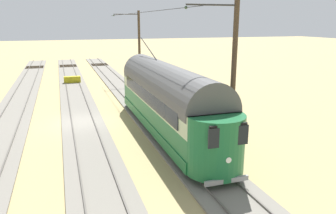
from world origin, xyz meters
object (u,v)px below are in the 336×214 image
(vintage_streetcar, at_px, (166,98))
(catenary_pole_mid_near, at_px, (232,72))
(track_end_bumper, at_px, (72,80))
(catenary_pole_foreground, at_px, (139,45))

(vintage_streetcar, bearing_deg, catenary_pole_mid_near, 131.10)
(vintage_streetcar, bearing_deg, track_end_bumper, -75.98)
(catenary_pole_mid_near, height_order, track_end_bumper, catenary_pole_mid_near)
(catenary_pole_foreground, height_order, track_end_bumper, catenary_pole_foreground)
(vintage_streetcar, relative_size, track_end_bumper, 8.83)
(catenary_pole_foreground, height_order, catenary_pole_mid_near, same)
(vintage_streetcar, distance_m, catenary_pole_mid_near, 4.53)
(catenary_pole_mid_near, bearing_deg, track_end_bumper, -71.44)
(catenary_pole_mid_near, distance_m, track_end_bumper, 23.97)
(catenary_pole_mid_near, bearing_deg, vintage_streetcar, -48.90)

